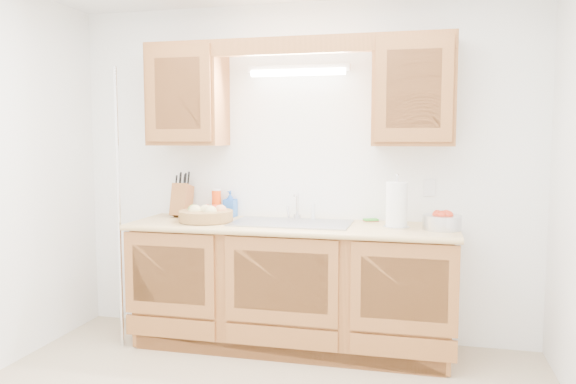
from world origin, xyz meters
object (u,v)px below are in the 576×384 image
(knife_block, at_px, (182,200))
(paper_towel, at_px, (397,205))
(fruit_basket, at_px, (206,214))
(apple_bowl, at_px, (442,221))

(knife_block, distance_m, paper_towel, 1.65)
(knife_block, relative_size, paper_towel, 0.98)
(knife_block, xyz_separation_m, paper_towel, (1.64, -0.18, 0.03))
(fruit_basket, height_order, paper_towel, paper_towel)
(apple_bowl, bearing_deg, fruit_basket, -179.20)
(knife_block, height_order, apple_bowl, knife_block)
(paper_towel, height_order, apple_bowl, paper_towel)
(paper_towel, xyz_separation_m, apple_bowl, (0.30, -0.02, -0.10))
(fruit_basket, distance_m, knife_block, 0.37)
(apple_bowl, bearing_deg, paper_towel, 177.00)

